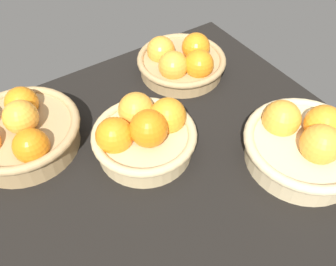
{
  "coord_description": "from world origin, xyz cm",
  "views": [
    {
      "loc": [
        -25.06,
        -41.49,
        62.34
      ],
      "look_at": [
        3.22,
        1.36,
        7.0
      ],
      "focal_mm": 39.33,
      "sensor_mm": 36.0,
      "label": 1
    }
  ],
  "objects": [
    {
      "name": "basket_far_right",
      "position": [
        19.82,
        20.26,
        6.78
      ],
      "size": [
        22.52,
        22.52,
        9.66
      ],
      "color": "tan",
      "rests_on": "market_tray"
    },
    {
      "name": "market_tray",
      "position": [
        0.0,
        0.0,
        1.5
      ],
      "size": [
        84.0,
        72.0,
        3.0
      ],
      "primitive_type": "cube",
      "color": "black",
      "rests_on": "ground"
    },
    {
      "name": "basket_near_right",
      "position": [
        24.09,
        -16.42,
        7.57
      ],
      "size": [
        24.72,
        24.72,
        11.7
      ],
      "color": "#D3BC8C",
      "rests_on": "market_tray"
    },
    {
      "name": "basket_far_left",
      "position": [
        -22.41,
        18.11,
        7.68
      ],
      "size": [
        24.43,
        24.43,
        12.09
      ],
      "color": "tan",
      "rests_on": "market_tray"
    },
    {
      "name": "basket_center",
      "position": [
        -1.25,
        3.53,
        7.66
      ],
      "size": [
        21.44,
        21.44,
        11.71
      ],
      "color": "tan",
      "rests_on": "market_tray"
    }
  ]
}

